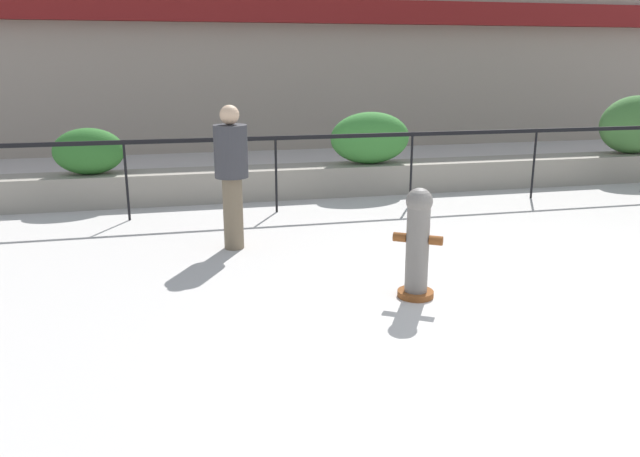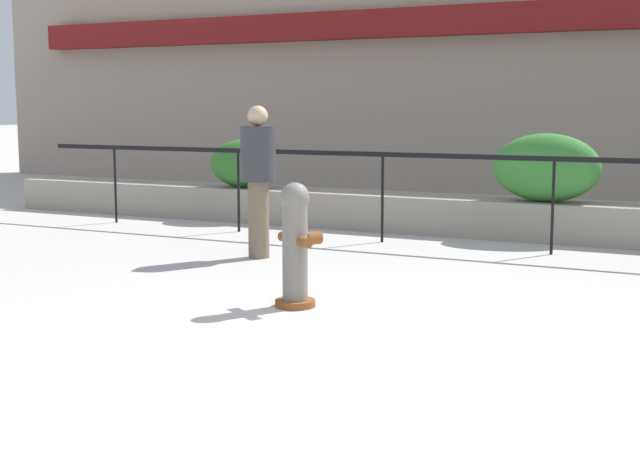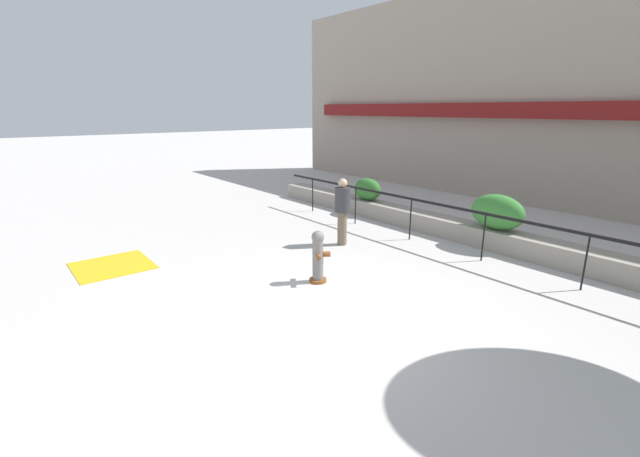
{
  "view_description": "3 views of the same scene",
  "coord_description": "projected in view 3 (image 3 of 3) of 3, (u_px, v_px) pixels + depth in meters",
  "views": [
    {
      "loc": [
        -3.61,
        -4.18,
        2.24
      ],
      "look_at": [
        -2.06,
        2.39,
        0.4
      ],
      "focal_mm": 35.0,
      "sensor_mm": 36.0,
      "label": 1
    },
    {
      "loc": [
        2.18,
        -5.51,
        1.73
      ],
      "look_at": [
        -1.22,
        1.29,
        0.68
      ],
      "focal_mm": 50.0,
      "sensor_mm": 36.0,
      "label": 2
    },
    {
      "loc": [
        4.99,
        -3.89,
        3.41
      ],
      "look_at": [
        -2.12,
        1.79,
        0.86
      ],
      "focal_mm": 24.0,
      "sensor_mm": 36.0,
      "label": 3
    }
  ],
  "objects": [
    {
      "name": "planter_wall_low",
      "position": [
        507.0,
        242.0,
        10.55
      ],
      "size": [
        18.0,
        0.7,
        0.5
      ],
      "primitive_type": "cube",
      "color": "gray",
      "rests_on": "ground"
    },
    {
      "name": "hedge_bush_1",
      "position": [
        497.0,
        212.0,
        10.61
      ],
      "size": [
        1.39,
        0.68,
        0.88
      ],
      "primitive_type": "ellipsoid",
      "color": "#387F33",
      "rests_on": "planter_wall_low"
    },
    {
      "name": "pedestrian",
      "position": [
        342.0,
        208.0,
        10.88
      ],
      "size": [
        0.47,
        0.47,
        1.73
      ],
      "color": "brown",
      "rests_on": "ground"
    },
    {
      "name": "building_facade",
      "position": [
        622.0,
        89.0,
        13.13
      ],
      "size": [
        30.0,
        1.36,
        8.0
      ],
      "color": "gray",
      "rests_on": "ground"
    },
    {
      "name": "hedge_bush_0",
      "position": [
        367.0,
        189.0,
        14.07
      ],
      "size": [
        1.07,
        0.59,
        0.72
      ],
      "primitive_type": "ellipsoid",
      "color": "#2D6B28",
      "rests_on": "planter_wall_low"
    },
    {
      "name": "tactile_warning_pad",
      "position": [
        112.0,
        266.0,
        9.62
      ],
      "size": [
        1.58,
        1.58,
        0.01
      ],
      "primitive_type": "cube",
      "color": "gold",
      "rests_on": "ground"
    },
    {
      "name": "ground_plane",
      "position": [
        315.0,
        324.0,
        7.01
      ],
      "size": [
        120.0,
        120.0,
        0.0
      ],
      "primitive_type": "plane",
      "color": "#BCB7B2"
    },
    {
      "name": "fence_railing_segment",
      "position": [
        486.0,
        218.0,
        9.68
      ],
      "size": [
        15.0,
        0.05,
        1.15
      ],
      "color": "black",
      "rests_on": "ground"
    },
    {
      "name": "fire_hydrant",
      "position": [
        318.0,
        256.0,
        8.6
      ],
      "size": [
        0.49,
        0.49,
        1.08
      ],
      "color": "brown",
      "rests_on": "ground"
    }
  ]
}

